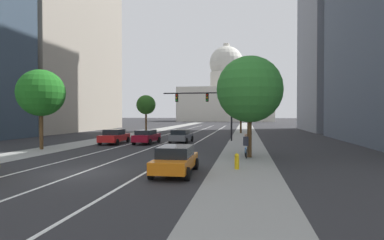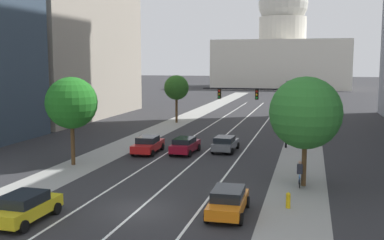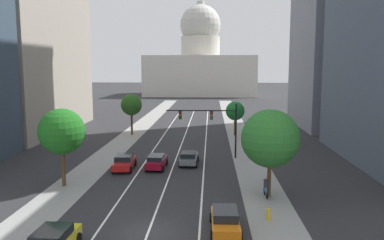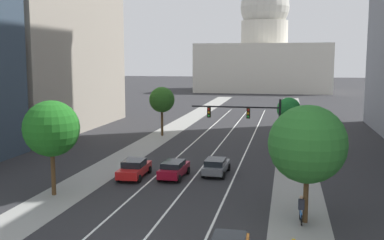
{
  "view_description": "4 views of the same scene",
  "coord_description": "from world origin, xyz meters",
  "views": [
    {
      "loc": [
        8.58,
        -15.45,
        3.11
      ],
      "look_at": [
        0.85,
        29.79,
        2.26
      ],
      "focal_mm": 29.46,
      "sensor_mm": 36.0,
      "label": 1
    },
    {
      "loc": [
        9.16,
        -23.86,
        8.25
      ],
      "look_at": [
        -1.78,
        19.22,
        2.68
      ],
      "focal_mm": 43.95,
      "sensor_mm": 36.0,
      "label": 2
    },
    {
      "loc": [
        4.0,
        -24.37,
        10.7
      ],
      "look_at": [
        1.63,
        25.62,
        3.91
      ],
      "focal_mm": 37.03,
      "sensor_mm": 36.0,
      "label": 3
    },
    {
      "loc": [
        7.58,
        -20.47,
        9.99
      ],
      "look_at": [
        -1.8,
        24.38,
        3.87
      ],
      "focal_mm": 42.79,
      "sensor_mm": 36.0,
      "label": 4
    }
  ],
  "objects": [
    {
      "name": "car_gray",
      "position": [
        1.66,
        18.07,
        0.76
      ],
      "size": [
        2.08,
        4.41,
        1.44
      ],
      "rotation": [
        0.0,
        0.0,
        1.54
      ],
      "color": "slate",
      "rests_on": "ground"
    },
    {
      "name": "lane_stripe_left",
      "position": [
        -3.33,
        25.0,
        0.01
      ],
      "size": [
        0.16,
        90.0,
        0.01
      ],
      "primitive_type": "cube",
      "color": "white",
      "rests_on": "ground"
    },
    {
      "name": "lane_stripe_right",
      "position": [
        3.33,
        25.0,
        0.01
      ],
      "size": [
        0.16,
        90.0,
        0.01
      ],
      "primitive_type": "cube",
      "color": "white",
      "rests_on": "ground"
    },
    {
      "name": "cyclist",
      "position": [
        8.59,
        7.35,
        0.85
      ],
      "size": [
        0.38,
        1.7,
        1.72
      ],
      "rotation": [
        0.0,
        0.0,
        1.63
      ],
      "color": "black",
      "rests_on": "ground"
    },
    {
      "name": "capitol_building",
      "position": [
        0.0,
        126.09,
        11.22
      ],
      "size": [
        40.2,
        26.73,
        34.61
      ],
      "color": "beige",
      "rests_on": "ground"
    },
    {
      "name": "street_tree_far_right",
      "position": [
        8.85,
        7.52,
        4.89
      ],
      "size": [
        4.76,
        4.76,
        7.28
      ],
      "color": "#51381E",
      "rests_on": "ground"
    },
    {
      "name": "sidewalk_left",
      "position": [
        -8.52,
        35.0,
        0.01
      ],
      "size": [
        3.72,
        130.0,
        0.01
      ],
      "primitive_type": "cube",
      "color": "gray",
      "rests_on": "ground"
    },
    {
      "name": "car_crimson",
      "position": [
        -1.67,
        16.21,
        0.78
      ],
      "size": [
        2.05,
        4.43,
        1.47
      ],
      "rotation": [
        0.0,
        0.0,
        1.54
      ],
      "color": "maroon",
      "rests_on": "ground"
    },
    {
      "name": "lane_stripe_center",
      "position": [
        0.0,
        25.0,
        0.01
      ],
      "size": [
        0.16,
        90.0,
        0.01
      ],
      "primitive_type": "cube",
      "color": "white",
      "rests_on": "ground"
    },
    {
      "name": "street_tree_near_left",
      "position": [
        -9.16,
        9.58,
        4.97
      ],
      "size": [
        4.11,
        4.11,
        7.05
      ],
      "color": "#51381E",
      "rests_on": "ground"
    },
    {
      "name": "ground_plane",
      "position": [
        0.0,
        40.0,
        0.0
      ],
      "size": [
        400.0,
        400.0,
        0.0
      ],
      "primitive_type": "plane",
      "color": "#2B2B2D"
    },
    {
      "name": "street_tree_mid_right",
      "position": [
        7.8,
        36.65,
        3.85
      ],
      "size": [
        2.91,
        2.91,
        5.33
      ],
      "color": "#51381E",
      "rests_on": "ground"
    },
    {
      "name": "car_red",
      "position": [
        -5.0,
        15.65,
        0.79
      ],
      "size": [
        2.16,
        4.77,
        1.53
      ],
      "rotation": [
        0.0,
        0.0,
        1.61
      ],
      "color": "red",
      "rests_on": "ground"
    },
    {
      "name": "street_tree_mid_left",
      "position": [
        -8.41,
        36.78,
        4.72
      ],
      "size": [
        3.32,
        3.32,
        6.41
      ],
      "color": "#51381E",
      "rests_on": "ground"
    },
    {
      "name": "sidewalk_right",
      "position": [
        8.52,
        35.0,
        0.01
      ],
      "size": [
        3.72,
        130.0,
        0.01
      ],
      "primitive_type": "cube",
      "color": "gray",
      "rests_on": "ground"
    },
    {
      "name": "traffic_signal_mast",
      "position": [
        4.32,
        21.33,
        4.45
      ],
      "size": [
        8.23,
        0.39,
        6.4
      ],
      "color": "black",
      "rests_on": "ground"
    }
  ]
}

